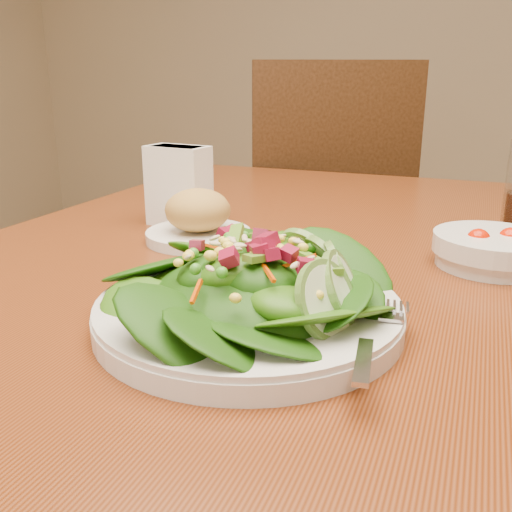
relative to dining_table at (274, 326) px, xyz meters
name	(u,v)px	position (x,y,z in m)	size (l,w,h in m)	color
dining_table	(274,326)	(0.00, 0.00, 0.00)	(0.90, 1.40, 0.75)	brown
chair_far	(325,227)	(-0.18, 0.95, -0.11)	(0.62, 0.62, 1.02)	#3B2010
salad_plate	(258,295)	(0.06, -0.21, 0.13)	(0.30, 0.30, 0.09)	silver
bread_plate	(198,220)	(-0.13, 0.03, 0.13)	(0.15, 0.15, 0.08)	silver
tomato_bowl	(493,250)	(0.27, 0.07, 0.12)	(0.15, 0.15, 0.05)	silver
napkin_holder	(179,184)	(-0.20, 0.10, 0.17)	(0.10, 0.06, 0.13)	white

